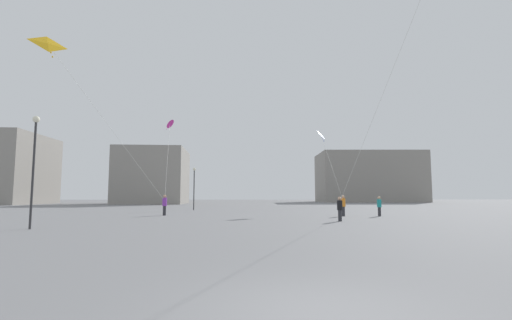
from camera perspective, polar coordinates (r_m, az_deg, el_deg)
The scene contains 12 objects.
ground_plane at distance 6.04m, azimuth 9.88°, elevation -22.56°, with size 300.00×300.00×0.00m, color slate.
person_in_black at distance 25.92m, azimuth 12.98°, elevation -7.31°, with size 0.37×0.37×1.68m.
person_in_teal at distance 33.04m, azimuth 18.72°, elevation -6.74°, with size 0.37×0.37×1.69m.
person_in_orange at distance 32.33m, azimuth 13.49°, elevation -6.81°, with size 0.39×0.39×1.79m.
person_in_purple at distance 33.62m, azimuth -14.12°, elevation -6.70°, with size 0.40×0.40×1.83m.
kite_cobalt_delta at distance 41.00m, azimuth 10.22°, elevation 3.78°, with size 1.34×9.37×7.60m.
kite_amber_delta at distance 26.45m, azimuth -29.39°, elevation 14.98°, with size 5.93×11.82×10.09m.
kite_magenta_diamond at distance 43.42m, azimuth -13.34°, elevation 5.49°, with size 1.88×9.68×9.27m.
building_centre_hall at distance 81.71m, azimuth -15.77°, elevation -2.50°, with size 13.99×16.00×11.66m.
building_right_hall at distance 104.32m, azimuth 17.15°, elevation -2.64°, with size 27.53×18.53×13.27m.
lamppost_east at distance 22.91m, azimuth -31.40°, elevation 0.73°, with size 0.36×0.36×6.07m.
lamppost_west at distance 44.92m, azimuth -9.66°, elevation -3.37°, with size 0.36×0.36×5.13m.
Camera 1 is at (-1.28, -5.63, 1.77)m, focal length 25.56 mm.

